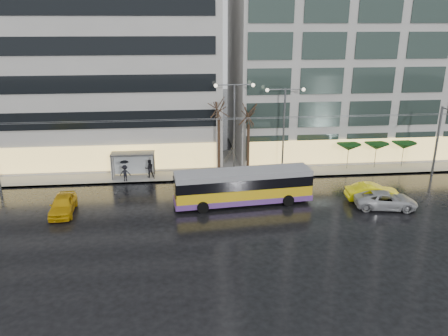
{
  "coord_description": "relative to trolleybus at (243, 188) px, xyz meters",
  "views": [
    {
      "loc": [
        -3.3,
        -30.92,
        14.79
      ],
      "look_at": [
        0.4,
        5.0,
        2.65
      ],
      "focal_mm": 35.0,
      "sensor_mm": 36.0,
      "label": 1
    }
  ],
  "objects": [
    {
      "name": "taxi_a",
      "position": [
        -14.78,
        -0.46,
        -0.7
      ],
      "size": [
        2.07,
        4.57,
        1.52
      ],
      "primitive_type": "imported",
      "rotation": [
        0.0,
        0.0,
        0.06
      ],
      "color": "#CE9A0A",
      "rests_on": "ground"
    },
    {
      "name": "pedestrian_c",
      "position": [
        -10.55,
        6.31,
        -0.19
      ],
      "size": [
        1.04,
        0.84,
        2.11
      ],
      "color": "black",
      "rests_on": "sidewalk"
    },
    {
      "name": "bus_shelter",
      "position": [
        -10.21,
        7.52,
        0.5
      ],
      "size": [
        4.2,
        1.6,
        2.51
      ],
      "color": "#595B60",
      "rests_on": "sidewalk"
    },
    {
      "name": "taxi_b",
      "position": [
        11.26,
        -0.6,
        -0.69
      ],
      "size": [
        4.78,
        2.13,
        1.53
      ],
      "primitive_type": "imported",
      "rotation": [
        0.0,
        0.0,
        1.46
      ],
      "color": "yellow",
      "rests_on": "ground"
    },
    {
      "name": "tree_b",
      "position": [
        1.67,
        8.03,
        4.94
      ],
      "size": [
        3.2,
        3.2,
        7.7
      ],
      "color": "black",
      "rests_on": "sidewalk"
    },
    {
      "name": "sidewalk",
      "position": [
        0.17,
        10.83,
        -1.38
      ],
      "size": [
        80.0,
        10.0,
        0.15
      ],
      "primitive_type": "cube",
      "color": "gray",
      "rests_on": "ground"
    },
    {
      "name": "parasol_a",
      "position": [
        12.17,
        7.83,
        0.99
      ],
      "size": [
        2.5,
        2.5,
        2.65
      ],
      "color": "#595B60",
      "rests_on": "sidewalk"
    },
    {
      "name": "pedestrian_a",
      "position": [
        -8.74,
        8.44,
        0.12
      ],
      "size": [
        1.21,
        1.22,
        2.19
      ],
      "color": "black",
      "rests_on": "sidewalk"
    },
    {
      "name": "trolleybus",
      "position": [
        0.0,
        0.0,
        0.0
      ],
      "size": [
        11.78,
        4.84,
        5.38
      ],
      "color": "gold",
      "rests_on": "ground"
    },
    {
      "name": "ground",
      "position": [
        -1.83,
        -3.17,
        -1.46
      ],
      "size": [
        140.0,
        140.0,
        0.0
      ],
      "primitive_type": "plane",
      "color": "black",
      "rests_on": "ground"
    },
    {
      "name": "building_right",
      "position": [
        17.17,
        15.83,
        11.19
      ],
      "size": [
        32.0,
        14.0,
        25.0
      ],
      "primitive_type": "cube",
      "color": "#A5A29D",
      "rests_on": "sidewalk"
    },
    {
      "name": "tree_a",
      "position": [
        -1.33,
        7.83,
        5.63
      ],
      "size": [
        3.2,
        3.2,
        8.4
      ],
      "color": "black",
      "rests_on": "sidewalk"
    },
    {
      "name": "sedan_silver",
      "position": [
        11.68,
        -2.13,
        -0.75
      ],
      "size": [
        5.43,
        3.23,
        1.41
      ],
      "primitive_type": "imported",
      "rotation": [
        0.0,
        0.0,
        1.39
      ],
      "color": "#A6A6AA",
      "rests_on": "ground"
    },
    {
      "name": "catenary",
      "position": [
        -0.83,
        4.77,
        2.8
      ],
      "size": [
        42.24,
        5.12,
        7.0
      ],
      "color": "#595B60",
      "rests_on": "ground"
    },
    {
      "name": "parasol_b",
      "position": [
        15.17,
        7.83,
        0.99
      ],
      "size": [
        2.5,
        2.5,
        2.65
      ],
      "color": "#595B60",
      "rests_on": "sidewalk"
    },
    {
      "name": "building_left",
      "position": [
        -17.83,
        15.83,
        9.69
      ],
      "size": [
        34.0,
        14.0,
        22.0
      ],
      "primitive_type": "cube",
      "color": "#A5A29D",
      "rests_on": "sidewalk"
    },
    {
      "name": "street_lamp_near",
      "position": [
        0.17,
        7.63,
        4.53
      ],
      "size": [
        3.96,
        0.36,
        9.03
      ],
      "color": "#595B60",
      "rests_on": "sidewalk"
    },
    {
      "name": "pedestrian_b",
      "position": [
        -8.28,
        7.22,
        -0.41
      ],
      "size": [
        1.01,
        0.87,
        1.8
      ],
      "color": "black",
      "rests_on": "sidewalk"
    },
    {
      "name": "parasol_c",
      "position": [
        18.17,
        7.83,
        0.99
      ],
      "size": [
        2.5,
        2.5,
        2.65
      ],
      "color": "#595B60",
      "rests_on": "sidewalk"
    },
    {
      "name": "street_lamp_far",
      "position": [
        5.17,
        7.63,
        4.26
      ],
      "size": [
        3.96,
        0.36,
        8.53
      ],
      "color": "#595B60",
      "rests_on": "sidewalk"
    },
    {
      "name": "kerb",
      "position": [
        0.17,
        5.88,
        -1.38
      ],
      "size": [
        80.0,
        0.1,
        0.15
      ],
      "primitive_type": "cube",
      "color": "slate",
      "rests_on": "ground"
    }
  ]
}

